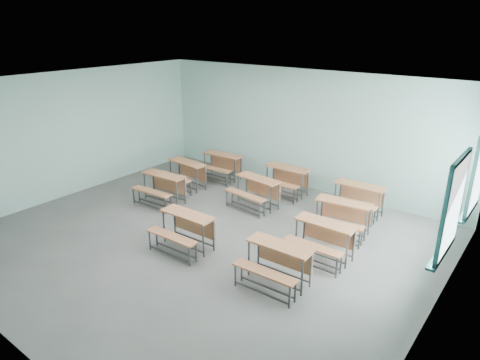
% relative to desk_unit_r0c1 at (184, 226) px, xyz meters
% --- Properties ---
extents(room, '(9.04, 8.04, 3.24)m').
position_rel_desk_unit_r0c1_xyz_m(room, '(0.12, 0.53, 1.11)').
color(room, slate).
rests_on(room, ground).
extents(desk_unit_r0c1, '(1.19, 0.81, 0.73)m').
position_rel_desk_unit_r0c1_xyz_m(desk_unit_r0c1, '(0.00, 0.00, 0.00)').
color(desk_unit_r0c1, '#A5613B').
rests_on(desk_unit_r0c1, ground).
extents(desk_unit_r0c2, '(1.20, 0.82, 0.73)m').
position_rel_desk_unit_r0c1_xyz_m(desk_unit_r0c2, '(2.15, 0.06, 0.00)').
color(desk_unit_r0c2, '#A5613B').
rests_on(desk_unit_r0c2, ground).
extents(desk_unit_r1c0, '(1.23, 0.87, 0.73)m').
position_rel_desk_unit_r0c1_xyz_m(desk_unit_r1c0, '(-2.10, 1.31, 0.00)').
color(desk_unit_r1c0, '#A5613B').
rests_on(desk_unit_r1c0, ground).
extents(desk_unit_r1c2, '(1.17, 0.79, 0.73)m').
position_rel_desk_unit_r0c1_xyz_m(desk_unit_r1c2, '(2.37, 1.33, 0.00)').
color(desk_unit_r1c2, '#A5613B').
rests_on(desk_unit_r1c2, ground).
extents(desk_unit_r2c0, '(1.23, 0.88, 0.73)m').
position_rel_desk_unit_r0c1_xyz_m(desk_unit_r2c0, '(-2.36, 2.40, 0.00)').
color(desk_unit_r2c0, '#A5613B').
rests_on(desk_unit_r2c0, ground).
extents(desk_unit_r2c1, '(1.25, 0.91, 0.73)m').
position_rel_desk_unit_r0c1_xyz_m(desk_unit_r2c1, '(-0.08, 2.55, 0.00)').
color(desk_unit_r2c1, '#A5613B').
rests_on(desk_unit_r2c1, ground).
extents(desk_unit_r2c2, '(1.26, 0.92, 0.73)m').
position_rel_desk_unit_r0c1_xyz_m(desk_unit_r2c2, '(2.23, 2.49, 0.00)').
color(desk_unit_r2c2, '#A5613B').
rests_on(desk_unit_r2c2, ground).
extents(desk_unit_r3c0, '(1.22, 0.86, 0.73)m').
position_rel_desk_unit_r0c1_xyz_m(desk_unit_r3c0, '(-2.05, 3.55, 0.00)').
color(desk_unit_r3c0, '#A5613B').
rests_on(desk_unit_r3c0, ground).
extents(desk_unit_r3c1, '(1.18, 0.80, 0.73)m').
position_rel_desk_unit_r0c1_xyz_m(desk_unit_r3c1, '(0.07, 3.69, 0.00)').
color(desk_unit_r3c1, '#A5613B').
rests_on(desk_unit_r3c1, ground).
extents(desk_unit_r3c2, '(1.19, 0.82, 0.73)m').
position_rel_desk_unit_r0c1_xyz_m(desk_unit_r3c2, '(2.10, 3.64, 0.00)').
color(desk_unit_r3c2, '#A5613B').
rests_on(desk_unit_r3c2, ground).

